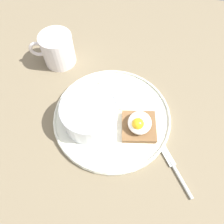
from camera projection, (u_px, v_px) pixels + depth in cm
name	position (u px, v px, depth cm)	size (l,w,h in cm)	color
ground_plane	(112.00, 119.00, 58.54)	(120.00, 120.00, 2.00)	#73664D
plate	(112.00, 116.00, 56.99)	(30.54, 30.54, 1.60)	silver
oatmeal_bowl	(90.00, 114.00, 53.33)	(14.05, 14.05, 6.57)	white
toast_slice	(139.00, 126.00, 54.30)	(10.13, 10.13, 1.54)	brown
poached_egg	(139.00, 123.00, 52.27)	(6.32, 5.74, 3.82)	white
banana_slice_front	(113.00, 89.00, 60.31)	(4.26, 4.17, 1.59)	#F3EDC6
banana_slice_left	(104.00, 85.00, 61.18)	(3.52, 3.50, 1.26)	#EEEAC7
banana_slice_back	(114.00, 98.00, 58.79)	(4.21, 4.24, 1.48)	beige
banana_slice_right	(123.00, 96.00, 59.17)	(4.21, 4.20, 1.58)	#F9E3BF
banana_slice_inner	(121.00, 104.00, 57.78)	(4.07, 4.07, 1.60)	#F0EEC1
banana_slice_outer	(99.00, 90.00, 59.98)	(4.63, 4.59, 1.78)	beige
coffee_mug	(57.00, 49.00, 63.70)	(9.37, 12.68, 9.41)	white
knife	(174.00, 167.00, 50.59)	(12.53, 10.00, 0.80)	silver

